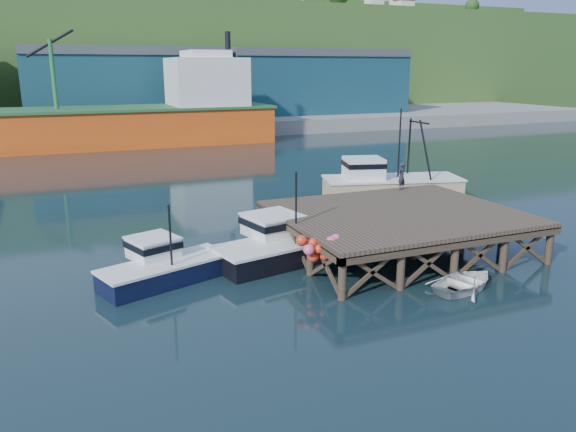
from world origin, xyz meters
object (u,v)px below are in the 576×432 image
boat_navy (162,265)px  dockworker (401,176)px  boat_black (284,243)px  trawler (390,182)px  dinghy (465,282)px

boat_navy → dockworker: size_ratio=3.75×
boat_black → trawler: bearing=25.0°
dinghy → trawler: bearing=-37.6°
boat_navy → dockworker: dockworker is taller
boat_navy → trawler: 20.53m
boat_black → dockworker: (9.15, 3.49, 2.12)m
boat_navy → dinghy: 13.40m
boat_black → trawler: size_ratio=0.76×
boat_black → dockworker: boat_black is taller
dinghy → dockworker: size_ratio=2.08×
dockworker → trawler: bearing=-138.9°
trawler → dockworker: (-2.80, -5.55, 1.61)m
boat_navy → dockworker: 16.00m
boat_navy → dinghy: boat_navy is taller
dockworker → dinghy: bearing=49.5°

